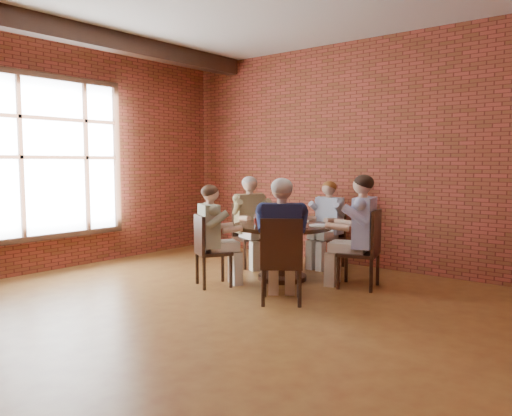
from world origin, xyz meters
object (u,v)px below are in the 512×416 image
Objects in this scene: diner_c at (251,222)px; diner_d at (213,236)px; dining_table at (282,241)px; chair_d at (207,248)px; chair_a at (366,246)px; chair_e at (282,258)px; diner_e at (282,241)px; chair_c at (248,232)px; diner_a at (359,232)px; smartphone at (302,229)px; chair_b at (330,234)px; diner_b at (327,224)px.

diner_c is 1.30m from diner_d.
chair_d is at bearing -119.76° from dining_table.
chair_d is at bearing -68.22° from chair_a.
chair_e is 0.70× the size of diner_e.
dining_table is 1.13m from chair_a.
dining_table is at bearing -90.00° from chair_c.
chair_c reaches higher than chair_d.
chair_e is (-0.30, -1.23, -0.19)m from diner_a.
diner_a reaches higher than smartphone.
diner_e reaches higher than chair_b.
diner_d is at bearing -90.00° from chair_d.
diner_b is 2.06m from chair_d.
chair_e reaches higher than dining_table.
diner_d is at bearing -102.69° from diner_b.
chair_c is 0.19m from diner_c.
smartphone is (0.41, -1.28, 0.11)m from diner_b.
chair_d is (-0.58, -2.06, -0.00)m from chair_b.
diner_c reaches higher than smartphone.
diner_c is 10.19× the size of smartphone.
dining_table is 1.20m from chair_e.
diner_e reaches higher than diner_b.
diner_b is at bearing -145.31° from diner_a.
chair_b is 1.25m from chair_c.
diner_a reaches higher than chair_e.
chair_e is (1.58, -1.37, -0.16)m from diner_c.
chair_c is at bearing -75.32° from diner_e.
diner_a is at bearing -40.48° from chair_b.
diner_e is at bearing -31.88° from diner_a.
chair_c is at bearing 90.00° from diner_c.
diner_c is at bearing -44.62° from chair_d.
chair_c is 1.04× the size of chair_d.
dining_table is 0.56m from smartphone.
chair_d is at bearing -38.77° from chair_e.
diner_b is at bearing -141.76° from chair_a.
chair_c is 7.13× the size of smartphone.
chair_d is at bearing -67.13° from diner_a.
diner_c is at bearing 154.92° from smartphone.
diner_b reaches higher than smartphone.
diner_b is 1.21m from chair_c.
smartphone is (-0.63, -0.50, 0.23)m from chair_a.
diner_b is at bearing 107.15° from smartphone.
dining_table is at bearing -90.00° from chair_b.
diner_e is (1.12, -0.06, 0.05)m from diner_d.
smartphone is at bearing -66.13° from chair_a.
diner_b reaches higher than chair_e.
diner_a reaches higher than diner_c.
diner_a reaches higher than diner_d.
chair_e is (-0.40, -1.26, -0.00)m from chair_a.
smartphone is at bearing -62.95° from diner_a.
diner_d is (0.49, -1.27, 0.13)m from chair_c.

